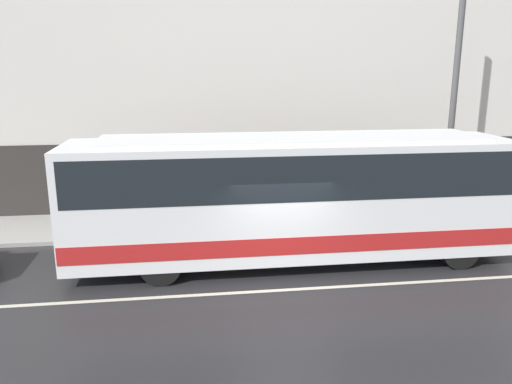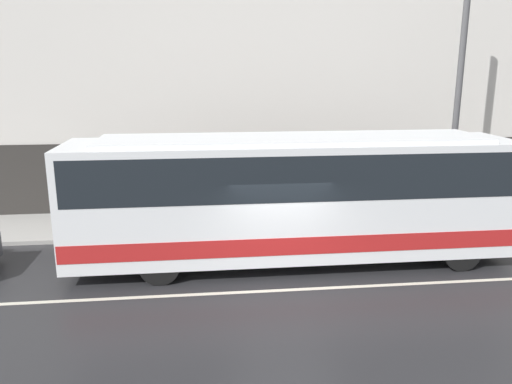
# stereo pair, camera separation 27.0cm
# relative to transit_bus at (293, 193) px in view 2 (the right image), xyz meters

# --- Properties ---
(ground_plane) EXTENTS (60.00, 60.00, 0.00)m
(ground_plane) POSITION_rel_transit_bus_xyz_m (-0.54, -1.86, -1.95)
(ground_plane) COLOR #262628
(sidewalk) EXTENTS (60.00, 3.07, 0.13)m
(sidewalk) POSITION_rel_transit_bus_xyz_m (-0.54, 3.68, -1.89)
(sidewalk) COLOR #A09E99
(sidewalk) RESTS_ON ground_plane
(building_facade) EXTENTS (60.00, 0.35, 10.48)m
(building_facade) POSITION_rel_transit_bus_xyz_m (-0.54, 5.35, 3.10)
(building_facade) COLOR silver
(building_facade) RESTS_ON ground_plane
(lane_stripe) EXTENTS (54.00, 0.14, 0.01)m
(lane_stripe) POSITION_rel_transit_bus_xyz_m (-0.54, -1.86, -1.95)
(lane_stripe) COLOR beige
(lane_stripe) RESTS_ON ground_plane
(transit_bus) EXTENTS (11.83, 2.60, 3.46)m
(transit_bus) POSITION_rel_transit_bus_xyz_m (0.00, 0.00, 0.00)
(transit_bus) COLOR white
(transit_bus) RESTS_ON ground_plane
(utility_pole_near) EXTENTS (0.21, 0.21, 8.01)m
(utility_pole_near) POSITION_rel_transit_bus_xyz_m (6.04, 3.04, 2.18)
(utility_pole_near) COLOR #4C4C4F
(utility_pole_near) RESTS_ON sidewalk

